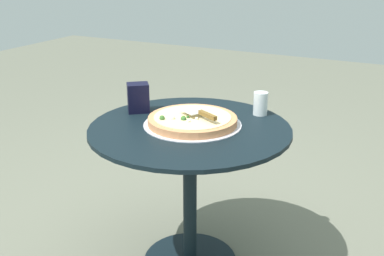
{
  "coord_description": "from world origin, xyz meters",
  "views": [
    {
      "loc": [
        1.69,
        0.88,
        1.4
      ],
      "look_at": [
        -0.03,
        -0.0,
        0.68
      ],
      "focal_mm": 44.02,
      "sensor_mm": 36.0,
      "label": 1
    }
  ],
  "objects": [
    {
      "name": "pizza_server",
      "position": [
        -0.02,
        0.04,
        0.76
      ],
      "size": [
        0.14,
        0.21,
        0.02
      ],
      "color": "silver",
      "rests_on": "pizza_on_tray"
    },
    {
      "name": "drinking_cup",
      "position": [
        -0.29,
        0.21,
        0.75
      ],
      "size": [
        0.07,
        0.07,
        0.11
      ],
      "primitive_type": "cylinder",
      "color": "white",
      "rests_on": "patio_table"
    },
    {
      "name": "pizza_on_tray",
      "position": [
        -0.02,
        -0.0,
        0.72
      ],
      "size": [
        0.43,
        0.43,
        0.06
      ],
      "color": "silver",
      "rests_on": "patio_table"
    },
    {
      "name": "patio_table",
      "position": [
        0.0,
        0.0,
        0.52
      ],
      "size": [
        0.88,
        0.88,
        0.7
      ],
      "color": "black",
      "rests_on": "ground"
    },
    {
      "name": "napkin_dispenser",
      "position": [
        -0.07,
        -0.31,
        0.76
      ],
      "size": [
        0.12,
        0.13,
        0.14
      ],
      "primitive_type": "cube",
      "rotation": [
        0.0,
        0.0,
        2.24
      ],
      "color": "black",
      "rests_on": "patio_table"
    }
  ]
}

